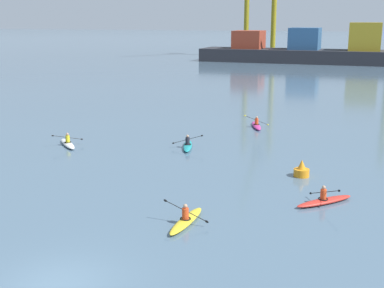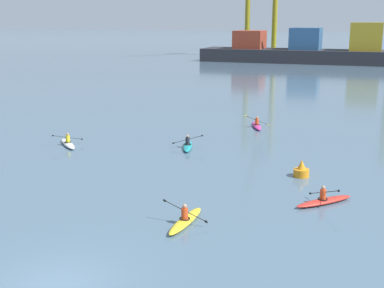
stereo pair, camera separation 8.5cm
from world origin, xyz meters
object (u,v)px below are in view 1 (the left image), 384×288
object	(u,v)px
kayak_white	(68,143)
kayak_teal	(188,145)
kayak_yellow	(186,220)
channel_buoy	(302,170)
container_barge	(307,50)
kayak_magenta	(256,125)
kayak_red	(324,200)

from	to	relation	value
kayak_white	kayak_teal	bearing A→B (deg)	15.80
kayak_yellow	channel_buoy	bearing A→B (deg)	66.68
container_barge	channel_buoy	world-z (taller)	container_barge
channel_buoy	container_barge	bearing A→B (deg)	97.40
container_barge	kayak_teal	xyz separation A→B (m)	(1.99, -77.16, -2.42)
kayak_white	kayak_magenta	bearing A→B (deg)	43.99
kayak_red	kayak_magenta	xyz separation A→B (m)	(-7.28, 16.93, 0.00)
container_barge	kayak_yellow	world-z (taller)	container_barge
container_barge	kayak_red	world-z (taller)	container_barge
kayak_teal	kayak_magenta	world-z (taller)	kayak_magenta
container_barge	kayak_teal	size ratio (longest dim) A/B	12.72
channel_buoy	kayak_red	bearing A→B (deg)	-67.68
kayak_teal	kayak_magenta	distance (m)	9.10
container_barge	kayak_teal	bearing A→B (deg)	-88.52
kayak_teal	kayak_yellow	bearing A→B (deg)	-69.95
container_barge	kayak_magenta	bearing A→B (deg)	-85.84
kayak_white	container_barge	bearing A→B (deg)	85.43
kayak_teal	channel_buoy	bearing A→B (deg)	-25.95
kayak_white	kayak_teal	world-z (taller)	kayak_teal
kayak_yellow	kayak_white	xyz separation A→B (m)	(-13.10, 10.66, -0.00)
kayak_white	kayak_red	distance (m)	19.56
channel_buoy	kayak_magenta	xyz separation A→B (m)	(-5.56, 12.76, -0.19)
channel_buoy	kayak_magenta	bearing A→B (deg)	113.56
kayak_yellow	kayak_magenta	xyz separation A→B (m)	(-1.75, 21.61, 0.00)
kayak_red	container_barge	bearing A→B (deg)	98.17
kayak_yellow	kayak_magenta	bearing A→B (deg)	94.63
kayak_white	kayak_red	bearing A→B (deg)	-17.80
kayak_magenta	kayak_red	bearing A→B (deg)	-66.74
kayak_yellow	kayak_white	size ratio (longest dim) A/B	1.20
kayak_teal	kayak_red	xyz separation A→B (m)	(10.28, -8.34, -0.00)
kayak_red	kayak_magenta	size ratio (longest dim) A/B	0.86
kayak_yellow	container_barge	bearing A→B (deg)	94.28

